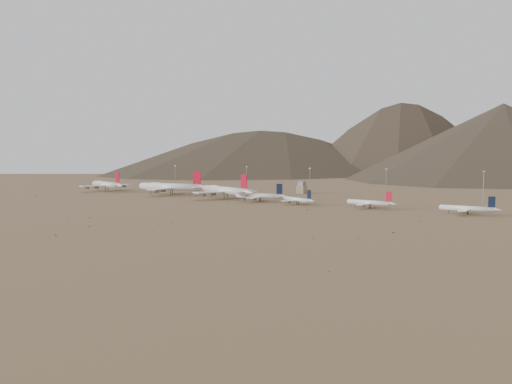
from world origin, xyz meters
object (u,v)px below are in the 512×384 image
Objects in this scene: widebody_centre at (171,187)px; control_tower at (302,188)px; widebody_west at (106,184)px; narrowbody_a at (261,196)px; narrowbody_b at (298,200)px; widebody_east at (225,190)px.

control_tower is at bearing 32.17° from widebody_centre.
widebody_centre reaches higher than widebody_west.
narrowbody_a is 37.05m from narrowbody_b.
widebody_east is 95.88m from control_tower.
widebody_east reaches higher than narrowbody_b.
narrowbody_a is at bearing 12.32° from widebody_east.
widebody_west is at bearing 167.83° from narrowbody_a.
narrowbody_a is 1.30× the size of narrowbody_b.
widebody_centre reaches higher than control_tower.
widebody_east is (70.41, -4.65, -0.25)m from widebody_centre.
control_tower is (-16.55, 97.15, 0.34)m from narrowbody_a.
widebody_east is 6.04× the size of control_tower.
widebody_east is (160.22, -0.50, 0.52)m from widebody_west.
control_tower is at bearing 139.48° from narrowbody_b.
widebody_east is at bearing -163.94° from narrowbody_b.
widebody_east reaches higher than widebody_west.
widebody_west is 0.95× the size of widebody_east.
narrowbody_b is at bearing 13.16° from widebody_east.
widebody_centre is 1.06× the size of widebody_east.
narrowbody_b is (147.78, -11.77, -3.96)m from widebody_centre.
widebody_centre is (89.82, 4.15, 0.78)m from widebody_west.
widebody_centre is 70.56m from widebody_east.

